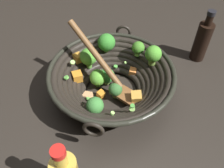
# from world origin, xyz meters

# --- Properties ---
(ground_plane) EXTENTS (4.00, 4.00, 0.00)m
(ground_plane) POSITION_xyz_m (0.00, 0.00, 0.00)
(ground_plane) COLOR #28231E
(wok) EXTENTS (0.38, 0.38, 0.21)m
(wok) POSITION_xyz_m (-0.00, -0.00, 0.07)
(wok) COLOR black
(wok) RESTS_ON ground
(soy_sauce_bottle) EXTENTS (0.05, 0.05, 0.19)m
(soy_sauce_bottle) POSITION_xyz_m (-0.36, -0.03, 0.08)
(soy_sauce_bottle) COLOR black
(soy_sauce_bottle) RESTS_ON ground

